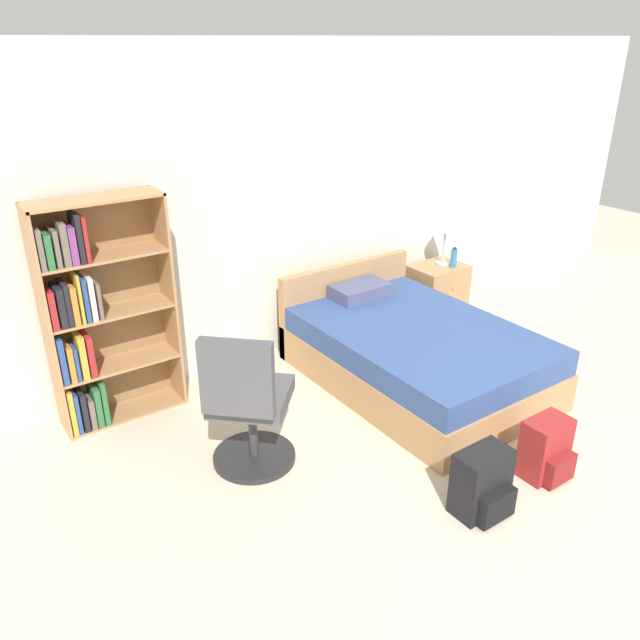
{
  "coord_description": "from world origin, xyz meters",
  "views": [
    {
      "loc": [
        -2.84,
        -1.16,
        2.59
      ],
      "look_at": [
        -0.65,
        1.98,
        0.85
      ],
      "focal_mm": 35.0,
      "sensor_mm": 36.0,
      "label": 1
    }
  ],
  "objects": [
    {
      "name": "ground_plane",
      "position": [
        0.0,
        0.0,
        0.0
      ],
      "size": [
        14.0,
        14.0,
        0.0
      ],
      "primitive_type": "plane",
      "color": "beige"
    },
    {
      "name": "wall_back",
      "position": [
        0.0,
        3.23,
        1.3
      ],
      "size": [
        9.0,
        0.06,
        2.6
      ],
      "color": "silver",
      "rests_on": "ground_plane"
    },
    {
      "name": "bookshelf",
      "position": [
        -1.88,
        2.96,
        0.82
      ],
      "size": [
        0.88,
        0.3,
        1.64
      ],
      "color": "#AD7F51",
      "rests_on": "ground_plane"
    },
    {
      "name": "bed",
      "position": [
        0.35,
        2.11,
        0.26
      ],
      "size": [
        1.38,
        2.01,
        0.75
      ],
      "color": "#AD7F51",
      "rests_on": "ground_plane"
    },
    {
      "name": "office_chair",
      "position": [
        -1.3,
        1.84,
        0.47
      ],
      "size": [
        0.72,
        0.72,
        1.02
      ],
      "color": "#232326",
      "rests_on": "ground_plane"
    },
    {
      "name": "nightstand",
      "position": [
        1.39,
        2.89,
        0.28
      ],
      "size": [
        0.52,
        0.43,
        0.56
      ],
      "color": "#AD7F51",
      "rests_on": "ground_plane"
    },
    {
      "name": "table_lamp",
      "position": [
        1.46,
        2.9,
        0.97
      ],
      "size": [
        0.2,
        0.2,
        0.53
      ],
      "color": "#B2B2B7",
      "rests_on": "nightstand"
    },
    {
      "name": "water_bottle",
      "position": [
        1.49,
        2.79,
        0.65
      ],
      "size": [
        0.06,
        0.06,
        0.19
      ],
      "color": "teal",
      "rests_on": "nightstand"
    },
    {
      "name": "backpack_red",
      "position": [
        0.22,
        0.7,
        0.19
      ],
      "size": [
        0.3,
        0.26,
        0.4
      ],
      "color": "maroon",
      "rests_on": "ground_plane"
    },
    {
      "name": "backpack_black",
      "position": [
        -0.38,
        0.7,
        0.2
      ],
      "size": [
        0.34,
        0.27,
        0.41
      ],
      "color": "black",
      "rests_on": "ground_plane"
    }
  ]
}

